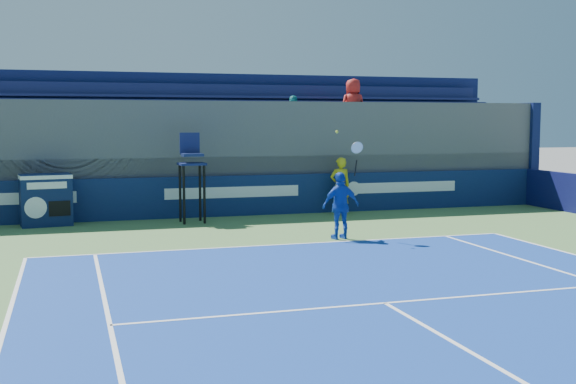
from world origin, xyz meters
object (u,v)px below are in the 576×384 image
object	(u,v)px
match_clock	(46,199)
tennis_player	(341,205)
umpire_chair	(192,168)
ball_person	(340,186)

from	to	relation	value
match_clock	tennis_player	distance (m)	8.00
match_clock	umpire_chair	xyz separation A→B (m)	(3.83, -0.51, 0.79)
ball_person	match_clock	bearing A→B (deg)	0.99
ball_person	match_clock	distance (m)	8.37
tennis_player	umpire_chair	bearing A→B (deg)	127.35
ball_person	match_clock	size ratio (longest dim) A/B	1.21
umpire_chair	tennis_player	size ratio (longest dim) A/B	0.96
umpire_chair	tennis_player	world-z (taller)	tennis_player
umpire_chair	ball_person	bearing A→B (deg)	5.90
ball_person	umpire_chair	bearing A→B (deg)	7.16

